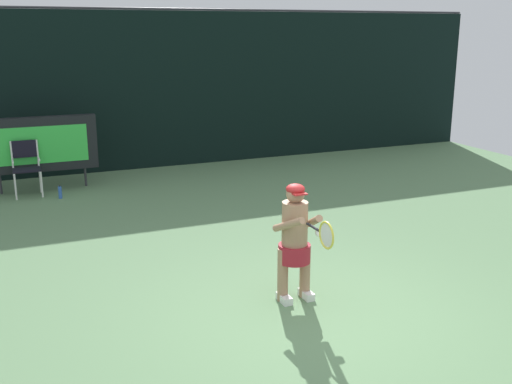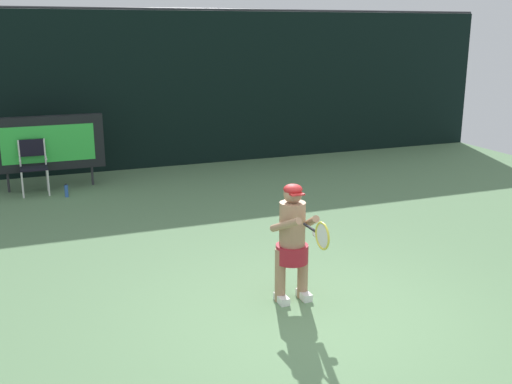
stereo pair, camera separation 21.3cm
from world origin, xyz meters
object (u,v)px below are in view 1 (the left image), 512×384
(umpire_chair, at_px, (26,165))
(water_bottle, at_px, (60,192))
(tennis_player, at_px, (295,238))
(tennis_racket, at_px, (325,235))
(scoreboard, at_px, (41,144))

(umpire_chair, bearing_deg, water_bottle, -41.29)
(umpire_chair, bearing_deg, tennis_player, -66.85)
(umpire_chair, relative_size, tennis_racket, 1.79)
(scoreboard, bearing_deg, tennis_player, -70.27)
(scoreboard, bearing_deg, water_bottle, -74.13)
(umpire_chair, distance_m, tennis_racket, 7.52)
(tennis_player, xyz_separation_m, tennis_racket, (0.03, -0.66, 0.25))
(water_bottle, bearing_deg, umpire_chair, 138.71)
(water_bottle, distance_m, tennis_player, 6.27)
(umpire_chair, height_order, tennis_player, tennis_player)
(water_bottle, xyz_separation_m, tennis_racket, (2.19, -6.51, 0.91))
(tennis_racket, bearing_deg, tennis_player, 100.91)
(scoreboard, xyz_separation_m, tennis_racket, (2.42, -7.31, 0.08))
(water_bottle, xyz_separation_m, tennis_player, (2.16, -5.85, 0.66))
(umpire_chair, height_order, tennis_racket, tennis_racket)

